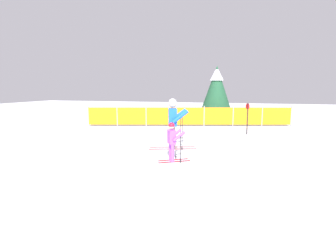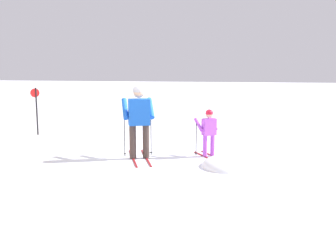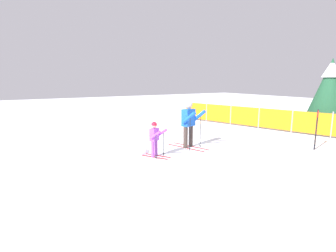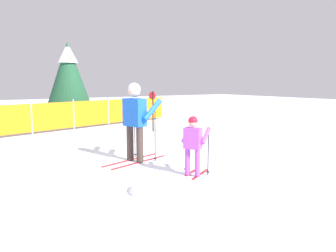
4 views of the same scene
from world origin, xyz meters
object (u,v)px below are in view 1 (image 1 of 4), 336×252
at_px(skier_adult, 173,119).
at_px(skier_child, 172,139).
at_px(safety_fence, 190,116).
at_px(trail_marker, 247,115).
at_px(conifer_far, 217,87).

relative_size(skier_adult, skier_child, 1.53).
relative_size(safety_fence, trail_marker, 7.59).
distance_m(safety_fence, conifer_far, 3.13).
relative_size(skier_child, trail_marker, 0.79).
distance_m(conifer_far, trail_marker, 4.76).
xyz_separation_m(skier_adult, skier_child, (0.39, -1.67, -0.39)).
bearing_deg(skier_child, trail_marker, 37.13).
xyz_separation_m(skier_child, safety_fence, (-0.85, 7.29, -0.11)).
bearing_deg(conifer_far, skier_adult, -95.88).
bearing_deg(trail_marker, skier_child, -112.67).
height_order(skier_child, safety_fence, skier_child).
bearing_deg(skier_adult, trail_marker, 37.44).
xyz_separation_m(skier_adult, trail_marker, (2.66, 3.78, -0.17)).
xyz_separation_m(skier_adult, conifer_far, (0.82, 7.97, 1.13)).
height_order(skier_adult, trail_marker, skier_adult).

